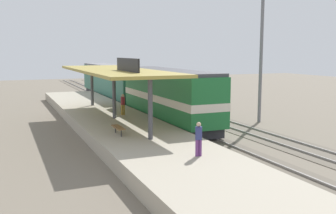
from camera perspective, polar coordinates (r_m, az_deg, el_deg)
name	(u,v)px	position (r m, az deg, el deg)	size (l,w,h in m)	color
ground_plane	(190,123)	(33.13, 3.31, -2.41)	(120.00, 120.00, 0.00)	#706656
track_near	(169,125)	(32.30, 0.12, -2.62)	(3.20, 110.00, 0.16)	#5F5649
track_far	(217,121)	(34.34, 7.20, -2.04)	(3.20, 110.00, 0.16)	#5F5649
platform	(115,124)	(30.74, -7.80, -2.45)	(6.00, 44.00, 0.90)	#A89E89
station_canopy	(114,71)	(30.17, -7.90, 5.17)	(5.20, 18.00, 4.70)	#47474C
platform_bench	(118,128)	(24.52, -7.29, -3.00)	(0.44, 1.70, 0.50)	#333338
locomotive	(168,96)	(32.06, 0.03, 1.60)	(2.93, 14.43, 4.44)	#28282D
passenger_carriage_single	(112,82)	(49.07, -8.25, 3.66)	(2.90, 20.00, 4.24)	#28282D
freight_car	(172,89)	(42.76, 0.62, 2.64)	(2.80, 12.00, 3.54)	#28282D
light_mast	(262,23)	(34.28, 13.60, 11.83)	(1.10, 1.10, 11.70)	slate
person_waiting	(123,103)	(32.02, -6.61, 0.54)	(0.34, 0.34, 1.71)	olive
person_walking	(199,137)	(19.32, 4.50, -4.42)	(0.34, 0.34, 1.71)	#663375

